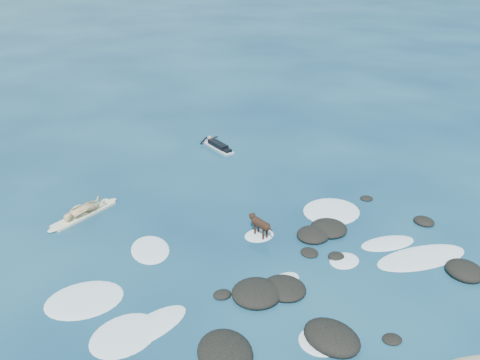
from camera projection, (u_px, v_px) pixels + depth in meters
ground at (253, 263)px, 17.38m from camera, size 160.00×160.00×0.00m
reef_rocks at (296, 305)px, 15.31m from camera, size 14.15×7.57×0.53m
breaking_foam at (261, 269)px, 17.09m from camera, size 13.23×8.20×0.12m
standing_surfer_rig at (82, 199)px, 19.94m from camera, size 3.09×1.56×1.84m
paddling_surfer_rig at (218, 145)px, 26.38m from camera, size 1.07×2.40×0.42m
dog at (260, 223)px, 18.68m from camera, size 0.42×1.25×0.79m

